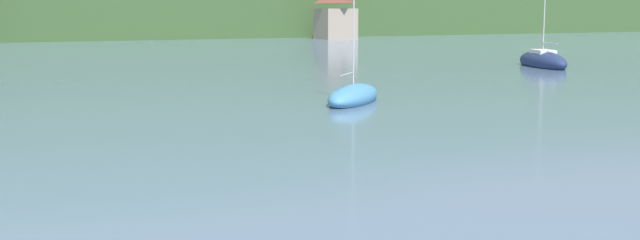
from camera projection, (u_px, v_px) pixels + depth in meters
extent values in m
cube|color=gray|center=(335.00, 24.00, 102.22)|extent=(4.30, 4.74, 3.96)
ellipsoid|color=teal|center=(353.00, 97.00, 34.15)|extent=(4.70, 4.83, 1.10)
cylinder|color=#B7B7BC|center=(354.00, 15.00, 33.64)|extent=(0.06, 0.06, 6.48)
cylinder|color=#ADADB2|center=(347.00, 74.00, 33.13)|extent=(1.31, 1.38, 0.05)
ellipsoid|color=navy|center=(542.00, 62.00, 54.54)|extent=(3.73, 6.97, 1.55)
cylinder|color=#B7B7BC|center=(545.00, 0.00, 53.93)|extent=(0.08, 0.08, 7.71)
cylinder|color=#ADADB2|center=(550.00, 43.00, 53.28)|extent=(0.70, 2.12, 0.07)
cube|color=silver|center=(543.00, 53.00, 54.45)|extent=(1.72, 2.25, 0.43)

